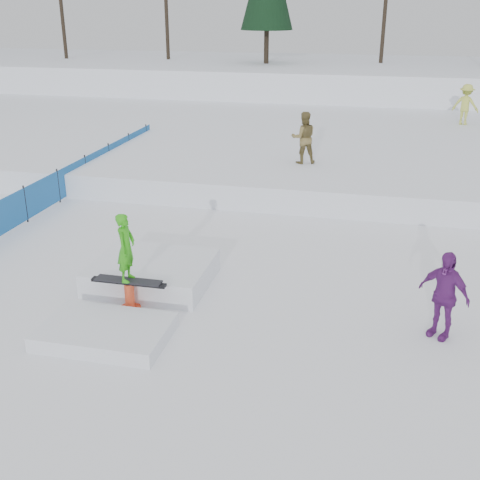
% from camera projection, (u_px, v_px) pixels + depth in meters
% --- Properties ---
extents(ground, '(120.00, 120.00, 0.00)m').
position_uv_depth(ground, '(193.00, 325.00, 11.93)').
color(ground, white).
extents(snow_berm, '(60.00, 14.00, 2.40)m').
position_uv_depth(snow_berm, '(331.00, 82.00, 38.65)').
color(snow_berm, white).
rests_on(snow_berm, ground).
extents(snow_midrise, '(50.00, 18.00, 0.80)m').
position_uv_depth(snow_midrise, '(302.00, 139.00, 26.27)').
color(snow_midrise, white).
rests_on(snow_midrise, ground).
extents(safety_fence, '(0.05, 16.00, 1.10)m').
position_uv_depth(safety_fence, '(58.00, 186.00, 19.07)').
color(safety_fence, '#1C5EA6').
rests_on(safety_fence, ground).
extents(walker_olive, '(1.02, 0.90, 1.76)m').
position_uv_depth(walker_olive, '(304.00, 138.00, 20.46)').
color(walker_olive, brown).
rests_on(walker_olive, snow_midrise).
extents(walker_ygreen, '(1.32, 1.03, 1.79)m').
position_uv_depth(walker_ygreen, '(466.00, 104.00, 27.01)').
color(walker_ygreen, '#C2CD4D').
rests_on(walker_ygreen, snow_midrise).
extents(spectator_purple, '(1.09, 0.92, 1.74)m').
position_uv_depth(spectator_purple, '(444.00, 295.00, 11.25)').
color(spectator_purple, '#6C247A').
rests_on(spectator_purple, ground).
extents(jib_rail_feature, '(2.60, 4.40, 2.11)m').
position_uv_depth(jib_rail_feature, '(140.00, 285.00, 12.95)').
color(jib_rail_feature, white).
rests_on(jib_rail_feature, ground).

